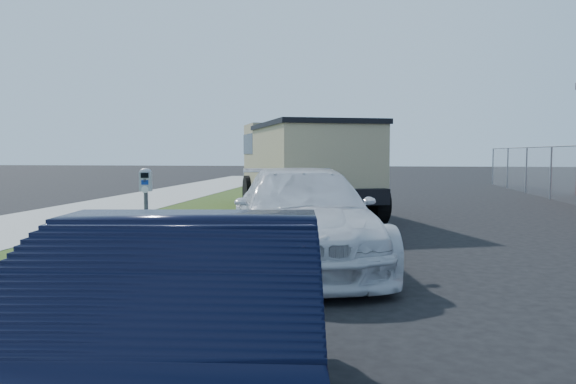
# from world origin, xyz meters

# --- Properties ---
(ground) EXTENTS (120.00, 120.00, 0.00)m
(ground) POSITION_xyz_m (0.00, 0.00, 0.00)
(ground) COLOR black
(ground) RESTS_ON ground
(streetside) EXTENTS (6.12, 50.00, 0.15)m
(streetside) POSITION_xyz_m (-5.57, 2.00, 0.07)
(streetside) COLOR gray
(streetside) RESTS_ON ground
(parking_meter) EXTENTS (0.19, 0.14, 1.25)m
(parking_meter) POSITION_xyz_m (-3.33, 0.27, 1.02)
(parking_meter) COLOR #3F4247
(parking_meter) RESTS_ON ground
(white_wagon) EXTENTS (2.93, 4.99, 1.36)m
(white_wagon) POSITION_xyz_m (-1.14, 0.66, 0.68)
(white_wagon) COLOR silver
(white_wagon) RESTS_ON ground
(navy_sedan) EXTENTS (1.82, 3.97, 1.26)m
(navy_sedan) POSITION_xyz_m (-1.11, -4.75, 0.63)
(navy_sedan) COLOR black
(navy_sedan) RESTS_ON ground
(dump_truck) EXTENTS (4.25, 6.51, 2.40)m
(dump_truck) POSITION_xyz_m (-1.90, 7.08, 1.35)
(dump_truck) COLOR black
(dump_truck) RESTS_ON ground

